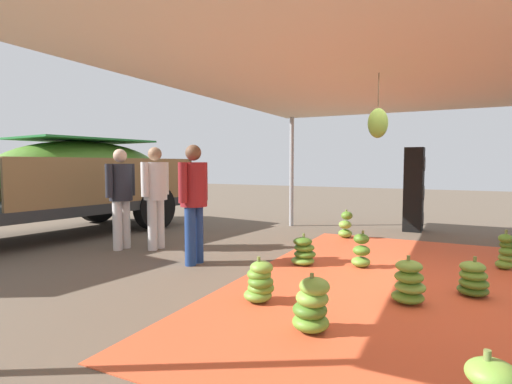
% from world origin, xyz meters
% --- Properties ---
extents(ground_plane, '(40.00, 40.00, 0.00)m').
position_xyz_m(ground_plane, '(0.00, 3.00, 0.00)').
color(ground_plane, brown).
extents(tarp_orange, '(6.20, 4.54, 0.01)m').
position_xyz_m(tarp_orange, '(0.00, 0.00, 0.01)').
color(tarp_orange, '#D1512D').
rests_on(tarp_orange, ground).
extents(tent_canopy, '(8.00, 7.00, 2.64)m').
position_xyz_m(tent_canopy, '(-0.00, -0.08, 2.56)').
color(tent_canopy, '#9EA0A5').
rests_on(tent_canopy, ground).
extents(banana_bunch_0, '(0.38, 0.36, 0.57)m').
position_xyz_m(banana_bunch_0, '(2.78, 1.74, 0.25)').
color(banana_bunch_0, '#6B9E38').
rests_on(banana_bunch_0, tarp_orange).
extents(banana_bunch_1, '(0.46, 0.46, 0.53)m').
position_xyz_m(banana_bunch_1, '(-1.78, 0.91, 0.24)').
color(banana_bunch_1, '#60932D').
rests_on(banana_bunch_1, tarp_orange).
extents(banana_bunch_2, '(0.42, 0.44, 0.49)m').
position_xyz_m(banana_bunch_2, '(-1.30, 1.65, 0.22)').
color(banana_bunch_2, '#6B9E38').
rests_on(banana_bunch_2, tarp_orange).
extents(banana_bunch_3, '(0.46, 0.47, 0.46)m').
position_xyz_m(banana_bunch_3, '(0.40, 1.77, 0.20)').
color(banana_bunch_3, '#6B9E38').
rests_on(banana_bunch_3, tarp_orange).
extents(banana_bunch_5, '(0.32, 0.31, 0.56)m').
position_xyz_m(banana_bunch_5, '(1.42, -0.86, 0.24)').
color(banana_bunch_5, '#60932D').
rests_on(banana_bunch_5, tarp_orange).
extents(banana_bunch_7, '(0.46, 0.46, 0.51)m').
position_xyz_m(banana_bunch_7, '(-0.63, 0.22, 0.22)').
color(banana_bunch_7, '#60932D').
rests_on(banana_bunch_7, tarp_orange).
extents(banana_bunch_9, '(0.48, 0.45, 0.45)m').
position_xyz_m(banana_bunch_9, '(-0.08, -0.40, 0.19)').
color(banana_bunch_9, '#477523').
rests_on(banana_bunch_9, tarp_orange).
extents(banana_bunch_10, '(0.37, 0.37, 0.53)m').
position_xyz_m(banana_bunch_10, '(0.63, 0.98, 0.23)').
color(banana_bunch_10, '#6B9E38').
rests_on(banana_bunch_10, tarp_orange).
extents(cargo_truck_main, '(7.13, 3.28, 2.40)m').
position_xyz_m(cargo_truck_main, '(-0.43, 7.26, 1.25)').
color(cargo_truck_main, '#2D2D2D').
rests_on(cargo_truck_main, ground).
extents(worker_0, '(0.64, 0.39, 1.74)m').
position_xyz_m(worker_0, '(0.04, 4.98, 1.01)').
color(worker_0, silver).
rests_on(worker_0, ground).
extents(worker_1, '(0.65, 0.39, 1.76)m').
position_xyz_m(worker_1, '(-0.26, 3.24, 1.03)').
color(worker_1, navy).
rests_on(worker_1, ground).
extents(worker_2, '(0.65, 0.40, 1.77)m').
position_xyz_m(worker_2, '(0.31, 4.45, 1.03)').
color(worker_2, silver).
rests_on(worker_2, ground).
extents(speaker_stack, '(0.50, 0.41, 1.84)m').
position_xyz_m(speaker_stack, '(4.34, 0.62, 0.92)').
color(speaker_stack, black).
rests_on(speaker_stack, ground).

